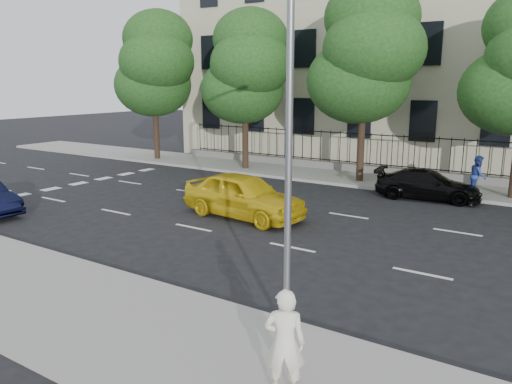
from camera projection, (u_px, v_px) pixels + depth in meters
ground at (248, 273)px, 13.53m from camera, size 120.00×120.00×0.00m
near_sidewalk at (139, 330)px, 10.23m from camera, size 60.00×4.00×0.15m
far_sidewalk at (403, 184)px, 24.99m from camera, size 60.00×4.00×0.15m
lane_markings at (323, 230)px, 17.42m from camera, size 49.60×4.62×0.01m
crosswalk at (65, 186)px, 24.72m from camera, size 0.50×12.10×0.01m
masonry_building at (456, 16)px, 30.39m from camera, size 34.60×12.11×18.50m
iron_fence at (413, 168)px, 26.26m from camera, size 30.00×0.50×2.20m
street_light at (303, 77)px, 9.64m from camera, size 0.25×3.32×8.05m
tree_a at (156, 65)px, 31.62m from camera, size 5.71×5.31×9.39m
tree_b at (247, 68)px, 27.97m from camera, size 5.53×5.12×8.97m
tree_c at (367, 53)px, 24.14m from camera, size 5.89×5.50×9.80m
yellow_taxi at (243, 195)px, 18.91m from camera, size 5.19×2.55×1.70m
black_sedan at (428, 185)px, 21.86m from camera, size 4.63×2.26×1.30m
woman_near at (285, 343)px, 7.81m from camera, size 0.78×0.68×1.81m
pedestrian_far at (478, 175)px, 21.95m from camera, size 0.79×0.95×1.76m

